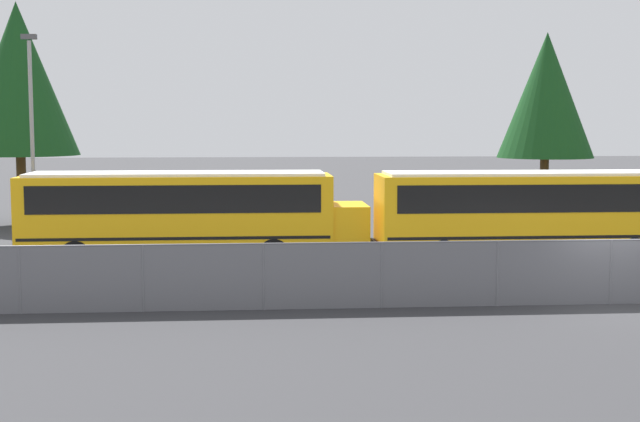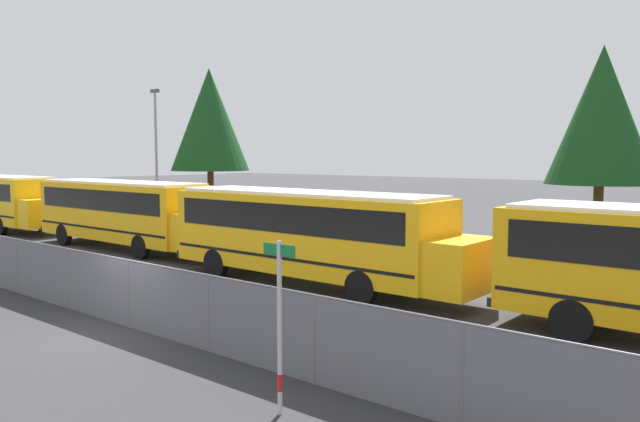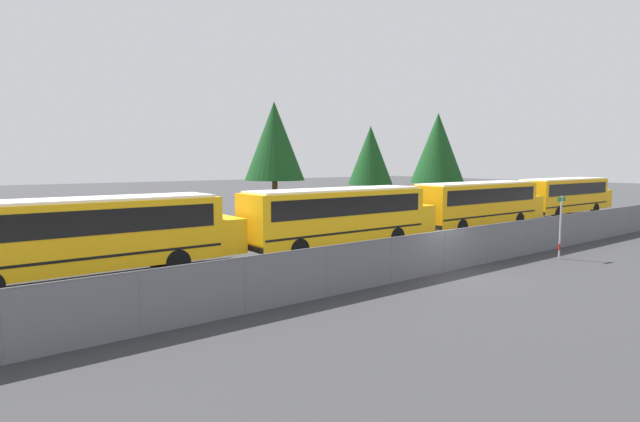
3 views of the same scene
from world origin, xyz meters
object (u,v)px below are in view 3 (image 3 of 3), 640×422
object	(u,v)px
street_sign	(560,226)
tree_1	(438,148)
school_bus_1	(90,231)
school_bus_3	(479,201)
school_bus_2	(341,213)
school_bus_4	(565,194)
tree_0	(370,156)
tree_2	(274,141)

from	to	relation	value
street_sign	tree_1	bearing A→B (deg)	50.22
school_bus_1	school_bus_3	xyz separation A→B (m)	(24.22, -0.42, 0.00)
school_bus_1	street_sign	world-z (taller)	school_bus_1
school_bus_2	tree_1	bearing A→B (deg)	29.64
school_bus_2	school_bus_4	distance (m)	24.80
school_bus_4	tree_0	xyz separation A→B (m)	(-8.72, 14.19, 3.22)
school_bus_3	street_sign	size ratio (longest dim) A/B	3.95
school_bus_4	street_sign	xyz separation A→B (m)	(-18.36, -8.88, -0.32)
tree_0	school_bus_4	bearing A→B (deg)	-58.43
school_bus_1	school_bus_2	distance (m)	11.93
school_bus_3	tree_0	world-z (taller)	tree_0
school_bus_2	street_sign	size ratio (longest dim) A/B	3.95
school_bus_2	school_bus_4	world-z (taller)	same
school_bus_3	tree_0	size ratio (longest dim) A/B	1.48
school_bus_1	tree_2	world-z (taller)	tree_2
school_bus_1	tree_2	bearing A→B (deg)	38.74
school_bus_2	tree_0	world-z (taller)	tree_0
tree_0	tree_1	distance (m)	9.24
school_bus_3	school_bus_4	bearing A→B (deg)	1.90
school_bus_2	school_bus_3	bearing A→B (deg)	1.01
school_bus_2	tree_1	xyz separation A→B (m)	(25.26, 14.37, 4.05)
tree_2	school_bus_1	bearing A→B (deg)	-141.26
school_bus_1	tree_0	size ratio (longest dim) A/B	1.48
tree_2	school_bus_4	bearing A→B (deg)	-34.65
school_bus_1	school_bus_2	xyz separation A→B (m)	(11.91, -0.64, 0.00)
tree_2	school_bus_3	bearing A→B (deg)	-62.71
street_sign	school_bus_1	bearing A→B (deg)	154.14
school_bus_3	tree_2	distance (m)	16.37
school_bus_2	tree_2	world-z (taller)	tree_2
street_sign	tree_2	world-z (taller)	tree_2
tree_1	school_bus_1	bearing A→B (deg)	-159.72
school_bus_3	school_bus_4	xyz separation A→B (m)	(12.48, 0.41, 0.00)
tree_0	tree_2	world-z (taller)	tree_2
school_bus_2	school_bus_4	xyz separation A→B (m)	(24.79, 0.63, 0.00)
school_bus_2	street_sign	world-z (taller)	school_bus_2
school_bus_1	school_bus_4	bearing A→B (deg)	-0.01
school_bus_1	tree_0	bearing A→B (deg)	26.88
school_bus_1	street_sign	distance (m)	20.38
tree_1	tree_2	xyz separation A→B (m)	(-20.19, -0.11, 0.21)
street_sign	tree_1	xyz separation A→B (m)	(18.83, 22.62, 4.37)
school_bus_2	school_bus_3	xyz separation A→B (m)	(12.31, 0.22, 0.00)
school_bus_3	tree_1	distance (m)	19.60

